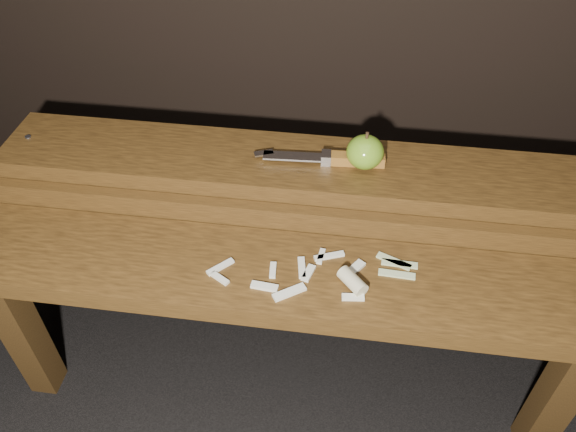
# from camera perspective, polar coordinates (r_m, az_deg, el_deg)

# --- Properties ---
(ground) EXTENTS (60.00, 60.00, 0.00)m
(ground) POSITION_cam_1_polar(r_m,az_deg,el_deg) (1.38, -0.35, -15.48)
(ground) COLOR black
(bench_front_tier) EXTENTS (1.20, 0.20, 0.42)m
(bench_front_tier) POSITION_cam_1_polar(r_m,az_deg,el_deg) (1.05, -0.91, -8.33)
(bench_front_tier) COLOR #34210D
(bench_front_tier) RESTS_ON ground
(bench_rear_tier) EXTENTS (1.20, 0.21, 0.50)m
(bench_rear_tier) POSITION_cam_1_polar(r_m,az_deg,el_deg) (1.16, 0.71, 2.25)
(bench_rear_tier) COLOR #34210D
(bench_rear_tier) RESTS_ON ground
(apple) EXTENTS (0.07, 0.07, 0.08)m
(apple) POSITION_cam_1_polar(r_m,az_deg,el_deg) (1.09, 7.84, 6.46)
(apple) COLOR olive
(apple) RESTS_ON bench_rear_tier
(knife) EXTENTS (0.26, 0.04, 0.02)m
(knife) POSITION_cam_1_polar(r_m,az_deg,el_deg) (1.10, 5.38, 5.83)
(knife) COLOR brown
(knife) RESTS_ON bench_rear_tier
(apple_scraps) EXTENTS (0.37, 0.14, 0.03)m
(apple_scraps) POSITION_cam_1_polar(r_m,az_deg,el_deg) (0.99, 4.62, -6.14)
(apple_scraps) COLOR beige
(apple_scraps) RESTS_ON bench_front_tier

